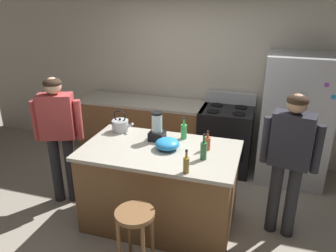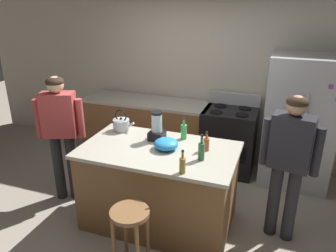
{
  "view_description": "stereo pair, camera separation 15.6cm",
  "coord_description": "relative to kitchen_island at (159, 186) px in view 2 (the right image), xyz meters",
  "views": [
    {
      "loc": [
        1.04,
        -3.05,
        2.51
      ],
      "look_at": [
        0.0,
        0.3,
        1.1
      ],
      "focal_mm": 35.38,
      "sensor_mm": 36.0,
      "label": 1
    },
    {
      "loc": [
        1.19,
        -3.0,
        2.51
      ],
      "look_at": [
        0.0,
        0.3,
        1.1
      ],
      "focal_mm": 35.38,
      "sensor_mm": 36.0,
      "label": 2
    }
  ],
  "objects": [
    {
      "name": "bottle_soda",
      "position": [
        0.18,
        0.34,
        0.57
      ],
      "size": [
        0.07,
        0.07,
        0.26
      ],
      "color": "#3FB259",
      "rests_on": "kitchen_island"
    },
    {
      "name": "bottle_cooking_sauce",
      "position": [
        0.49,
        0.13,
        0.55
      ],
      "size": [
        0.06,
        0.06,
        0.22
      ],
      "color": "#B24C26",
      "rests_on": "kitchen_island"
    },
    {
      "name": "refrigerator",
      "position": [
        1.45,
        1.5,
        0.42
      ],
      "size": [
        0.9,
        0.73,
        1.8
      ],
      "color": "#B7BABF",
      "rests_on": "ground_plane"
    },
    {
      "name": "back_counter_run",
      "position": [
        -0.8,
        1.55,
        -0.0
      ],
      "size": [
        2.0,
        0.64,
        0.95
      ],
      "color": "brown",
      "rests_on": "ground_plane"
    },
    {
      "name": "bottle_olive_oil",
      "position": [
        0.5,
        -0.1,
        0.58
      ],
      "size": [
        0.07,
        0.07,
        0.28
      ],
      "color": "#2D6638",
      "rests_on": "kitchen_island"
    },
    {
      "name": "bar_stool",
      "position": [
        0.04,
        -0.82,
        0.07
      ],
      "size": [
        0.36,
        0.36,
        0.72
      ],
      "color": "brown",
      "rests_on": "ground_plane"
    },
    {
      "name": "kitchen_island",
      "position": [
        0.0,
        0.0,
        0.0
      ],
      "size": [
        1.69,
        0.98,
        0.95
      ],
      "color": "brown",
      "rests_on": "ground_plane"
    },
    {
      "name": "ground_plane",
      "position": [
        0.0,
        0.0,
        -0.48
      ],
      "size": [
        14.0,
        14.0,
        0.0
      ],
      "primitive_type": "plane",
      "color": "#9E9384"
    },
    {
      "name": "back_wall",
      "position": [
        0.0,
        1.95,
        0.87
      ],
      "size": [
        8.0,
        0.1,
        2.7
      ],
      "primitive_type": "cube",
      "color": "beige",
      "rests_on": "ground_plane"
    },
    {
      "name": "person_by_sink_right",
      "position": [
        1.33,
        0.23,
        0.5
      ],
      "size": [
        0.6,
        0.29,
        1.62
      ],
      "color": "#26262B",
      "rests_on": "ground_plane"
    },
    {
      "name": "blender_appliance",
      "position": [
        -0.1,
        0.22,
        0.62
      ],
      "size": [
        0.17,
        0.17,
        0.34
      ],
      "color": "black",
      "rests_on": "kitchen_island"
    },
    {
      "name": "mixing_bowl",
      "position": [
        0.08,
        0.02,
        0.53
      ],
      "size": [
        0.26,
        0.26,
        0.12
      ],
      "primitive_type": "ellipsoid",
      "color": "#268CD8",
      "rests_on": "kitchen_island"
    },
    {
      "name": "stove_range",
      "position": [
        0.52,
        1.52,
        0.01
      ],
      "size": [
        0.76,
        0.65,
        1.13
      ],
      "color": "black",
      "rests_on": "ground_plane"
    },
    {
      "name": "person_by_island_left",
      "position": [
        -1.32,
        0.07,
        0.51
      ],
      "size": [
        0.58,
        0.35,
        1.63
      ],
      "color": "#26262B",
      "rests_on": "ground_plane"
    },
    {
      "name": "tea_kettle",
      "position": [
        -0.61,
        0.33,
        0.55
      ],
      "size": [
        0.28,
        0.2,
        0.27
      ],
      "color": "#B7BABF",
      "rests_on": "kitchen_island"
    },
    {
      "name": "bottle_vinegar",
      "position": [
        0.4,
        -0.41,
        0.56
      ],
      "size": [
        0.06,
        0.06,
        0.24
      ],
      "color": "olive",
      "rests_on": "kitchen_island"
    }
  ]
}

